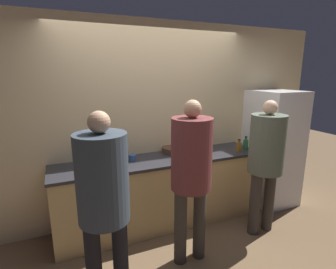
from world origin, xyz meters
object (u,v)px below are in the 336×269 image
person_left (103,193)px  person_center (191,166)px  person_right (266,154)px  bottle_green (246,144)px  utensil_crock (86,159)px  cup_blue (132,158)px  fruit_bowl (175,149)px  bottle_red (191,154)px  bottle_amber (239,147)px  refrigerator (272,148)px

person_left → person_center: 0.92m
person_right → bottle_green: person_right is taller
person_left → utensil_crock: (-0.01, 1.08, -0.06)m
person_center → utensil_crock: person_center is taller
cup_blue → utensil_crock: bearing=176.5°
person_center → fruit_bowl: 0.98m
person_left → bottle_green: 2.32m
cup_blue → bottle_red: bearing=-17.0°
person_left → bottle_red: 1.48m
utensil_crock → person_center: bearing=-43.3°
bottle_green → person_right: bearing=-106.9°
bottle_red → cup_blue: size_ratio=1.83×
bottle_amber → fruit_bowl: bearing=158.1°
person_right → utensil_crock: size_ratio=6.39×
fruit_bowl → refrigerator: bearing=-8.5°
utensil_crock → bottle_green: 2.15m
person_center → bottle_red: bearing=61.8°
utensil_crock → cup_blue: utensil_crock is taller
bottle_amber → bottle_red: bearing=-179.4°
person_right → bottle_red: bearing=145.5°
person_center → bottle_amber: person_center is taller
person_right → fruit_bowl: person_right is taller
person_center → bottle_amber: bearing=30.2°
person_center → person_right: size_ratio=1.03×
person_left → utensil_crock: 1.08m
bottle_amber → cup_blue: bottle_amber is taller
person_center → person_right: 1.06m
bottle_red → person_right: bearing=-34.5°
person_left → utensil_crock: bearing=90.7°
fruit_bowl → person_right: bearing=-46.1°
person_right → bottle_red: (-0.73, 0.50, -0.05)m
person_left → bottle_red: size_ratio=10.09×
person_left → utensil_crock: size_ratio=6.52×
person_center → bottle_amber: 1.23m
fruit_bowl → bottle_red: 0.34m
person_left → fruit_bowl: (1.15, 1.17, -0.10)m
refrigerator → utensil_crock: refrigerator is taller
refrigerator → person_left: size_ratio=1.01×
bottle_green → person_center: bearing=-150.9°
utensil_crock → bottle_red: bearing=-11.3°
cup_blue → bottle_amber: bearing=-8.2°
fruit_bowl → bottle_amber: bearing=-21.9°
bottle_green → cup_blue: (-1.61, 0.14, -0.03)m
utensil_crock → cup_blue: bearing=-3.5°
utensil_crock → refrigerator: bearing=-3.0°
person_left → person_center: size_ratio=0.99×
person_right → cup_blue: (-1.43, 0.72, -0.08)m
person_left → bottle_green: person_left is taller
bottle_red → cup_blue: bottle_red is taller
fruit_bowl → bottle_red: (0.07, -0.33, 0.03)m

